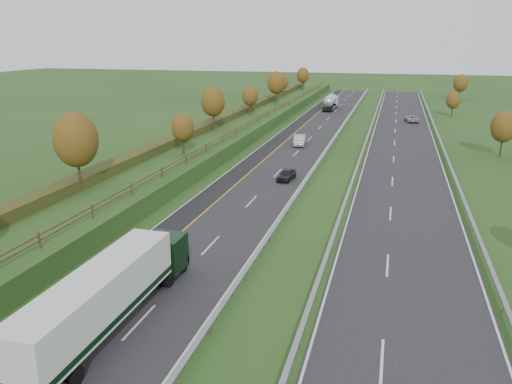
# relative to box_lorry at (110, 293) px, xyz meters

# --- Properties ---
(ground) EXTENTS (400.00, 400.00, 0.00)m
(ground) POSITION_rel_box_lorry_xyz_m (7.90, 45.03, -2.33)
(ground) COLOR #234619
(ground) RESTS_ON ground
(near_carriageway) EXTENTS (10.50, 200.00, 0.04)m
(near_carriageway) POSITION_rel_box_lorry_xyz_m (-0.10, 50.03, -2.31)
(near_carriageway) COLOR #242426
(near_carriageway) RESTS_ON ground
(far_carriageway) EXTENTS (10.50, 200.00, 0.04)m
(far_carriageway) POSITION_rel_box_lorry_xyz_m (16.40, 50.03, -2.31)
(far_carriageway) COLOR #242426
(far_carriageway) RESTS_ON ground
(hard_shoulder) EXTENTS (3.00, 200.00, 0.04)m
(hard_shoulder) POSITION_rel_box_lorry_xyz_m (-3.85, 50.03, -2.31)
(hard_shoulder) COLOR black
(hard_shoulder) RESTS_ON ground
(lane_markings) EXTENTS (26.75, 200.00, 0.01)m
(lane_markings) POSITION_rel_box_lorry_xyz_m (6.30, 49.91, -2.28)
(lane_markings) COLOR silver
(lane_markings) RESTS_ON near_carriageway
(embankment_left) EXTENTS (12.00, 200.00, 2.00)m
(embankment_left) POSITION_rel_box_lorry_xyz_m (-13.10, 50.03, -1.33)
(embankment_left) COLOR #234619
(embankment_left) RESTS_ON ground
(hedge_left) EXTENTS (2.20, 180.00, 1.10)m
(hedge_left) POSITION_rel_box_lorry_xyz_m (-15.10, 50.03, 0.22)
(hedge_left) COLOR #303917
(hedge_left) RESTS_ON embankment_left
(fence_left) EXTENTS (0.12, 189.06, 1.20)m
(fence_left) POSITION_rel_box_lorry_xyz_m (-8.60, 49.62, 0.40)
(fence_left) COLOR #422B19
(fence_left) RESTS_ON embankment_left
(median_barrier_near) EXTENTS (0.32, 200.00, 0.71)m
(median_barrier_near) POSITION_rel_box_lorry_xyz_m (5.60, 50.03, -1.72)
(median_barrier_near) COLOR gray
(median_barrier_near) RESTS_ON ground
(median_barrier_far) EXTENTS (0.32, 200.00, 0.71)m
(median_barrier_far) POSITION_rel_box_lorry_xyz_m (10.70, 50.03, -1.72)
(median_barrier_far) COLOR gray
(median_barrier_far) RESTS_ON ground
(outer_barrier_far) EXTENTS (0.32, 200.00, 0.71)m
(outer_barrier_far) POSITION_rel_box_lorry_xyz_m (22.20, 50.03, -1.71)
(outer_barrier_far) COLOR gray
(outer_barrier_far) RESTS_ON ground
(trees_left) EXTENTS (6.64, 164.30, 7.66)m
(trees_left) POSITION_rel_box_lorry_xyz_m (-12.75, 46.66, 4.04)
(trees_left) COLOR #2D2116
(trees_left) RESTS_ON embankment_left
(trees_far) EXTENTS (8.45, 118.60, 7.12)m
(trees_far) POSITION_rel_box_lorry_xyz_m (29.69, 79.25, 1.92)
(trees_far) COLOR #2D2116
(trees_far) RESTS_ON ground
(box_lorry) EXTENTS (2.58, 16.28, 4.06)m
(box_lorry) POSITION_rel_box_lorry_xyz_m (0.00, 0.00, 0.00)
(box_lorry) COLOR black
(box_lorry) RESTS_ON near_carriageway
(road_tanker) EXTENTS (2.40, 11.22, 3.46)m
(road_tanker) POSITION_rel_box_lorry_xyz_m (-0.38, 99.86, -0.47)
(road_tanker) COLOR silver
(road_tanker) RESTS_ON near_carriageway
(car_dark_near) EXTENTS (1.98, 4.02, 1.32)m
(car_dark_near) POSITION_rel_box_lorry_xyz_m (2.89, 34.26, -1.63)
(car_dark_near) COLOR black
(car_dark_near) RESTS_ON near_carriageway
(car_silver_mid) EXTENTS (2.31, 5.07, 1.61)m
(car_silver_mid) POSITION_rel_box_lorry_xyz_m (0.50, 55.19, -1.48)
(car_silver_mid) COLOR #B6B7BC
(car_silver_mid) RESTS_ON near_carriageway
(car_small_far) EXTENTS (2.13, 4.58, 1.30)m
(car_small_far) POSITION_rel_box_lorry_xyz_m (-0.84, 108.28, -1.64)
(car_small_far) COLOR #14223F
(car_small_far) RESTS_ON near_carriageway
(car_oncoming) EXTENTS (2.97, 5.27, 1.39)m
(car_oncoming) POSITION_rel_box_lorry_xyz_m (18.22, 84.76, -1.60)
(car_oncoming) COLOR #A3A4A8
(car_oncoming) RESTS_ON far_carriageway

